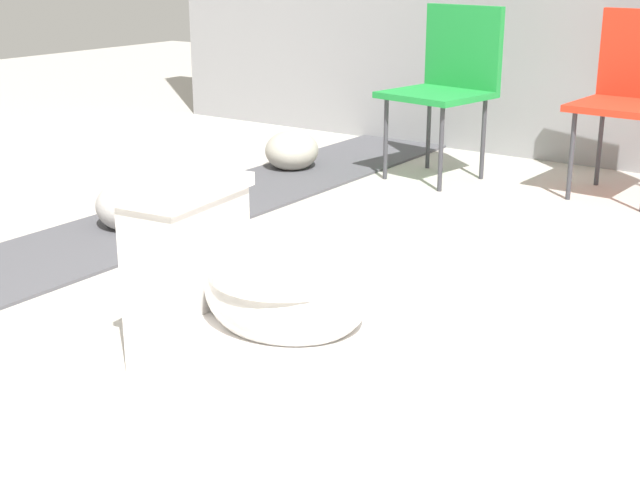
{
  "coord_description": "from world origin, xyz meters",
  "views": [
    {
      "loc": [
        1.3,
        -1.49,
        1.07
      ],
      "look_at": [
        -0.08,
        0.47,
        0.3
      ],
      "focal_mm": 50.0,
      "sensor_mm": 36.0,
      "label": 1
    }
  ],
  "objects": [
    {
      "name": "ground_plane",
      "position": [
        0.0,
        0.0,
        0.0
      ],
      "size": [
        14.0,
        14.0,
        0.0
      ],
      "primitive_type": "plane",
      "color": "#B7B2A8"
    },
    {
      "name": "gravel_strip",
      "position": [
        -1.3,
        0.5,
        0.01
      ],
      "size": [
        0.56,
        8.0,
        0.01
      ],
      "primitive_type": "cube",
      "color": "#4C4C51",
      "rests_on": "ground"
    },
    {
      "name": "toilet",
      "position": [
        -0.07,
        0.17,
        0.22
      ],
      "size": [
        0.67,
        0.44,
        0.52
      ],
      "rotation": [
        0.0,
        0.0,
        0.1
      ],
      "color": "white",
      "rests_on": "ground"
    },
    {
      "name": "folding_chair_left",
      "position": [
        -0.71,
        2.47,
        0.51
      ],
      "size": [
        0.51,
        0.51,
        0.83
      ],
      "rotation": [
        0.0,
        0.0,
        -1.74
      ],
      "color": "#1E8C38",
      "rests_on": "ground"
    },
    {
      "name": "folding_chair_middle",
      "position": [
        0.15,
        2.64,
        0.51
      ],
      "size": [
        0.46,
        0.46,
        0.83
      ],
      "rotation": [
        0.0,
        0.0,
        -1.62
      ],
      "color": "red",
      "rests_on": "ground"
    },
    {
      "name": "boulder_near",
      "position": [
        -1.42,
        2.13,
        0.1
      ],
      "size": [
        0.39,
        0.4,
        0.2
      ],
      "primitive_type": "ellipsoid",
      "rotation": [
        0.0,
        0.0,
        2.04
      ],
      "color": "#ADA899",
      "rests_on": "ground"
    },
    {
      "name": "boulder_far",
      "position": [
        -1.34,
        0.9,
        0.1
      ],
      "size": [
        0.36,
        0.35,
        0.2
      ],
      "primitive_type": "ellipsoid",
      "rotation": [
        0.0,
        0.0,
        2.65
      ],
      "color": "#B7B2AD",
      "rests_on": "ground"
    }
  ]
}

